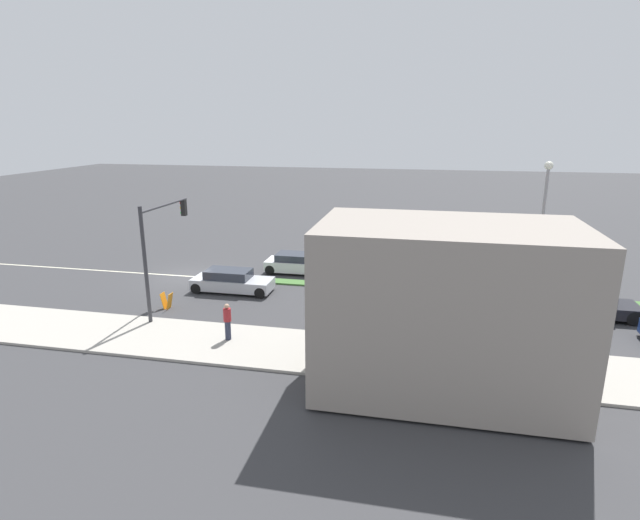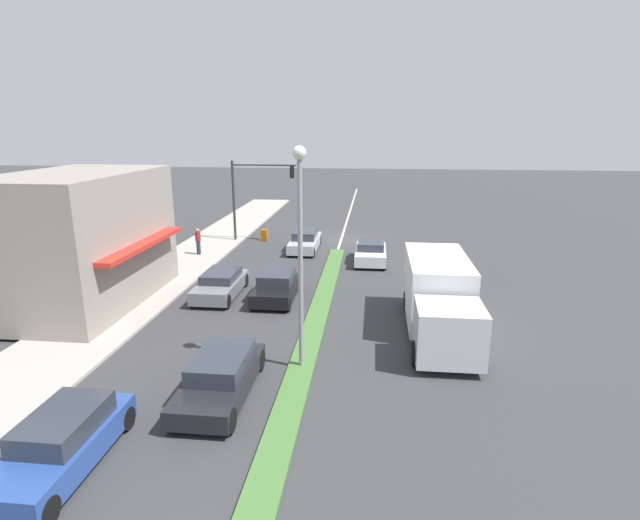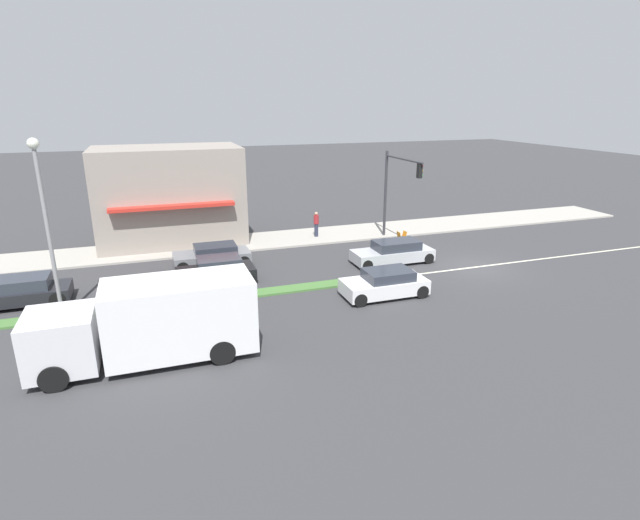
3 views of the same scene
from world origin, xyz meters
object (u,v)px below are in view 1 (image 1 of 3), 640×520
Objects in this scene: warning_aframe_sign at (167,301)px; sedan_silver at (232,281)px; van_white at (296,263)px; delivery_truck at (460,248)px; suv_black at (407,293)px; suv_grey at (401,312)px; street_lamp at (543,213)px; pedestrian at (227,321)px; traffic_signal_main at (159,239)px; sedan_dark at (587,305)px.

warning_aframe_sign is 0.18× the size of sedan_silver.
sedan_silver reaches higher than van_white.
delivery_truck is 1.90× the size of van_white.
suv_black reaches higher than suv_grey.
delivery_truck is at bearing 161.81° from suv_grey.
suv_black is (7.20, -3.12, -0.84)m from delivery_truck.
street_lamp is 20.24m from warning_aframe_sign.
suv_black is 0.84× the size of sedan_silver.
van_white is (2.80, -10.33, -0.85)m from delivery_truck.
pedestrian is 1.99× the size of warning_aframe_sign.
van_white is 1.02× the size of suv_black.
traffic_signal_main reaches higher than delivery_truck.
van_white is 8.45m from suv_black.
suv_grey is (-1.12, 11.78, -3.31)m from traffic_signal_main.
traffic_signal_main is 1.22× the size of sedan_silver.
van_white is at bearing -135.63° from suv_grey.
warning_aframe_sign is at bearing -34.74° from sedan_silver.
van_white is at bearing -121.39° from suv_black.
warning_aframe_sign is 0.20× the size of suv_grey.
street_lamp is 7.04m from delivery_truck.
suv_black is (-0.00, -8.89, -0.00)m from sedan_dark.
suv_grey is (-0.49, 12.01, 0.17)m from warning_aframe_sign.
traffic_signal_main is 0.75× the size of delivery_truck.
sedan_dark is at bearing 107.18° from suv_grey.
suv_black is (-3.92, 11.95, -3.27)m from traffic_signal_main.
delivery_truck is (-5.00, -3.70, -3.31)m from street_lamp.
delivery_truck is 1.82× the size of suv_grey.
suv_grey is (2.80, 9.73, -0.02)m from sedan_silver.
suv_black is at bearing 58.61° from van_white.
sedan_dark reaches higher than van_white.
street_lamp is 8.28m from suv_black.
delivery_truck is (-10.49, 15.30, 1.04)m from warning_aframe_sign.
traffic_signal_main is at bearing -120.13° from pedestrian.
sedan_silver is at bearing -159.77° from pedestrian.
street_lamp is 14.80m from van_white.
street_lamp is 1.87× the size of van_white.
traffic_signal_main is at bearing 19.72° from warning_aframe_sign.
van_white is at bearing -98.91° from street_lamp.
pedestrian reaches higher than sedan_dark.
suv_black is 0.93× the size of suv_grey.
suv_black is at bearing 108.18° from traffic_signal_main.
delivery_truck reaches higher than suv_black.
delivery_truck is at bearing 118.95° from sedan_silver.
sedan_silver is (-0.00, -18.79, -0.01)m from sedan_dark.
suv_black reaches higher than warning_aframe_sign.
delivery_truck is (-11.12, 15.07, -2.43)m from traffic_signal_main.
street_lamp is 1.91× the size of suv_black.
warning_aframe_sign is 0.11× the size of delivery_truck.
traffic_signal_main is 6.69× the size of warning_aframe_sign.
van_white is at bearing 150.36° from traffic_signal_main.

